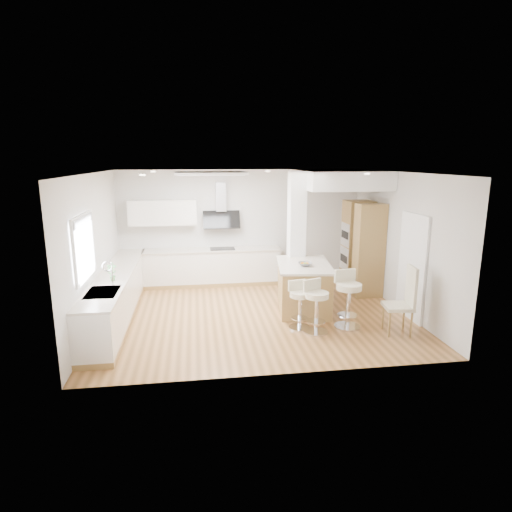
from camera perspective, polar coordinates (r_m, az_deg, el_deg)
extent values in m
plane|color=#AB743F|center=(8.70, -0.13, -7.72)|extent=(6.00, 6.00, 0.00)
cube|color=white|center=(8.70, -0.13, -7.72)|extent=(6.00, 5.00, 0.02)
cube|color=silver|center=(10.75, -2.00, 3.98)|extent=(6.00, 0.04, 2.80)
cube|color=silver|center=(8.44, -20.74, 0.69)|extent=(0.04, 5.00, 2.80)
cube|color=silver|center=(9.21, 18.69, 1.81)|extent=(0.04, 5.00, 2.80)
cube|color=white|center=(8.67, -6.04, 10.92)|extent=(1.40, 0.95, 0.05)
cube|color=white|center=(8.67, -6.04, 10.83)|extent=(1.25, 0.80, 0.03)
cylinder|color=white|center=(9.61, -13.56, 10.89)|extent=(0.10, 0.10, 0.02)
cylinder|color=white|center=(7.62, -14.91, 10.39)|extent=(0.10, 0.10, 0.02)
cylinder|color=white|center=(9.71, 1.58, 11.25)|extent=(0.10, 0.10, 0.02)
cylinder|color=white|center=(9.59, 11.14, 11.00)|extent=(0.10, 0.10, 0.02)
cylinder|color=white|center=(8.19, 14.61, 10.55)|extent=(0.10, 0.10, 0.02)
cube|color=white|center=(7.52, -22.03, 1.13)|extent=(0.03, 1.15, 0.95)
cube|color=white|center=(7.44, -22.28, 4.94)|extent=(0.04, 1.28, 0.06)
cube|color=white|center=(7.63, -21.64, -2.58)|extent=(0.04, 1.28, 0.06)
cube|color=white|center=(6.94, -23.11, 0.12)|extent=(0.04, 0.06, 0.95)
cube|color=white|center=(8.10, -20.97, 2.00)|extent=(0.04, 0.06, 0.95)
cube|color=#A9ABB0|center=(7.45, -22.12, 4.38)|extent=(0.03, 1.18, 0.14)
cube|color=#433E35|center=(8.77, 20.16, -1.51)|extent=(0.02, 0.90, 2.00)
cube|color=white|center=(8.76, 20.07, -1.52)|extent=(0.05, 1.00, 2.10)
cube|color=#A48146|center=(8.98, -17.84, -7.36)|extent=(0.60, 4.50, 0.10)
cube|color=white|center=(8.84, -18.03, -4.74)|extent=(0.60, 4.50, 0.76)
cube|color=beige|center=(8.73, -18.21, -2.24)|extent=(0.63, 4.50, 0.04)
cube|color=silver|center=(7.55, -19.80, -4.61)|extent=(0.50, 0.75, 0.02)
cube|color=silver|center=(7.40, -20.05, -5.39)|extent=(0.40, 0.34, 0.10)
cube|color=silver|center=(7.73, -19.52, -4.56)|extent=(0.40, 0.34, 0.10)
cylinder|color=silver|center=(7.76, -18.61, -2.60)|extent=(0.02, 0.02, 0.36)
torus|color=silver|center=(7.73, -19.22, -1.32)|extent=(0.18, 0.02, 0.18)
imported|color=#4B934B|center=(8.11, -18.66, -2.06)|extent=(0.17, 0.12, 0.33)
cube|color=#A48146|center=(10.70, -5.77, -3.53)|extent=(3.30, 0.60, 0.10)
cube|color=white|center=(10.59, -5.82, -1.30)|extent=(3.30, 0.60, 0.76)
cube|color=beige|center=(10.50, -5.87, 0.82)|extent=(3.33, 0.63, 0.04)
cube|color=black|center=(10.50, -4.51, 1.00)|extent=(0.60, 0.40, 0.01)
cube|color=white|center=(10.50, -12.33, 5.68)|extent=(1.60, 0.34, 0.60)
cube|color=silver|center=(10.52, -4.70, 7.87)|extent=(0.25, 0.18, 0.70)
cube|color=black|center=(10.50, -4.62, 4.84)|extent=(0.90, 0.26, 0.44)
cube|color=white|center=(9.42, 5.40, 2.67)|extent=(0.35, 0.35, 2.80)
cube|color=white|center=(10.01, 10.88, 10.01)|extent=(1.78, 2.20, 0.40)
cube|color=#A48146|center=(10.49, 13.35, 1.48)|extent=(0.62, 0.62, 2.10)
cube|color=#A48146|center=(9.86, 14.82, 0.67)|extent=(0.62, 0.40, 2.10)
cube|color=silver|center=(10.34, 11.82, 2.80)|extent=(0.02, 0.55, 0.55)
cube|color=silver|center=(10.45, 11.67, -0.34)|extent=(0.02, 0.55, 0.55)
cube|color=black|center=(10.33, 11.77, 2.79)|extent=(0.01, 0.45, 0.18)
cube|color=black|center=(10.45, 11.62, -0.34)|extent=(0.01, 0.45, 0.18)
cube|color=#A48146|center=(8.88, 6.33, -4.21)|extent=(1.17, 1.62, 0.92)
cube|color=beige|center=(8.75, 6.41, -1.18)|extent=(1.26, 1.72, 0.04)
imported|color=gray|center=(8.58, 6.54, -1.08)|extent=(0.31, 0.31, 0.07)
sphere|color=orange|center=(8.59, 6.82, -1.06)|extent=(0.08, 0.08, 0.08)
sphere|color=orange|center=(8.60, 6.24, -1.02)|extent=(0.08, 0.08, 0.08)
sphere|color=#7CA938|center=(8.54, 6.57, -1.13)|extent=(0.08, 0.08, 0.08)
cylinder|color=silver|center=(8.04, 5.82, -9.46)|extent=(0.48, 0.48, 0.03)
cylinder|color=silver|center=(7.93, 5.87, -7.43)|extent=(0.08, 0.08, 0.59)
cylinder|color=silver|center=(7.97, 5.85, -8.23)|extent=(0.37, 0.37, 0.01)
cylinder|color=beige|center=(7.82, 5.92, -5.12)|extent=(0.45, 0.45, 0.09)
cube|color=beige|center=(7.90, 5.48, -3.88)|extent=(0.35, 0.12, 0.20)
cylinder|color=silver|center=(7.89, 7.98, -9.95)|extent=(0.56, 0.56, 0.03)
cylinder|color=silver|center=(7.77, 8.06, -7.72)|extent=(0.09, 0.09, 0.64)
cylinder|color=silver|center=(7.82, 8.03, -8.59)|extent=(0.43, 0.43, 0.01)
cylinder|color=beige|center=(7.65, 8.14, -5.18)|extent=(0.53, 0.53, 0.10)
cube|color=beige|center=(7.73, 7.47, -3.84)|extent=(0.36, 0.18, 0.22)
cylinder|color=silver|center=(8.22, 12.05, -9.16)|extent=(0.54, 0.54, 0.03)
cylinder|color=silver|center=(8.09, 12.17, -6.76)|extent=(0.09, 0.09, 0.71)
cylinder|color=silver|center=(8.14, 12.12, -7.70)|extent=(0.42, 0.42, 0.02)
cylinder|color=beige|center=(7.96, 12.31, -4.02)|extent=(0.52, 0.52, 0.11)
cube|color=beige|center=(8.07, 11.77, -2.57)|extent=(0.42, 0.11, 0.24)
cube|color=beige|center=(8.03, 18.39, -6.41)|extent=(0.54, 0.54, 0.06)
cube|color=beige|center=(7.99, 20.01, -3.97)|extent=(0.11, 0.45, 0.76)
cylinder|color=#A48146|center=(7.89, 17.36, -8.73)|extent=(0.04, 0.04, 0.47)
cylinder|color=#A48146|center=(8.23, 16.57, -7.77)|extent=(0.04, 0.04, 0.47)
cylinder|color=#A48146|center=(8.01, 20.00, -8.59)|extent=(0.04, 0.04, 0.47)
cylinder|color=#A48146|center=(8.35, 19.10, -7.65)|extent=(0.04, 0.04, 0.47)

